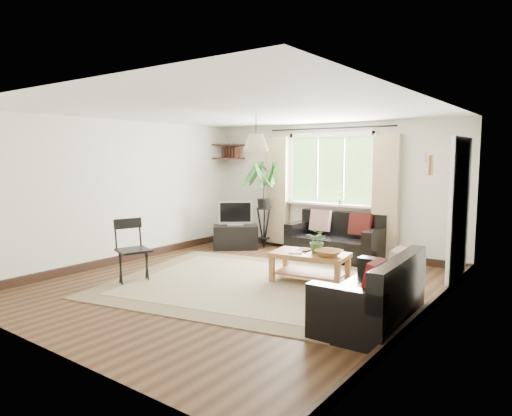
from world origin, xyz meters
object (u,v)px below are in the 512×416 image
Objects in this scene: sofa_right at (370,291)px; coffee_table at (310,268)px; folding_chair at (133,252)px; sofa_back at (335,237)px; tv_stand at (235,237)px; palm_stand at (264,204)px.

sofa_right is 1.44× the size of coffee_table.
folding_chair reaches higher than sofa_right.
sofa_right reaches higher than coffee_table.
sofa_back reaches higher than sofa_right.
coffee_table is 2.69m from tv_stand.
palm_stand is at bearing 176.91° from sofa_back.
folding_chair is at bearing -84.63° from sofa_right.
sofa_right is 4.28m from palm_stand.
sofa_right is 1.80× the size of tv_stand.
tv_stand is at bearing -132.69° from palm_stand.
sofa_back reaches higher than coffee_table.
sofa_back is 1.66m from palm_stand.
coffee_table is 0.62× the size of palm_stand.
palm_stand is (-1.59, 0.07, 0.47)m from sofa_back.
folding_chair reaches higher than coffee_table.
palm_stand is (0.38, 0.42, 0.63)m from tv_stand.
sofa_back is 1.91× the size of tv_stand.
tv_stand is at bearing -124.24° from sofa_right.
sofa_back is 1.06× the size of sofa_right.
tv_stand is 2.77m from folding_chair.
palm_stand reaches higher than sofa_right.
tv_stand is (-2.37, 1.26, 0.01)m from coffee_table.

